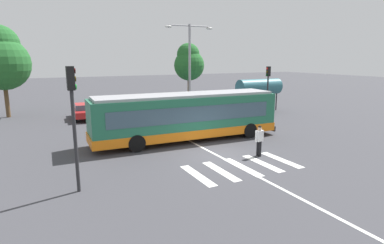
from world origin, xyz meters
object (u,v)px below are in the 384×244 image
object	(u,v)px
traffic_light_near_corner	(73,110)
twin_arm_street_lamp	(190,61)
parked_car_red	(85,110)
background_tree_left	(1,58)
parked_car_black	(172,105)
pedestrian_crossing_street	(259,139)
traffic_light_far_corner	(268,83)
parked_car_white	(119,109)
parked_car_silver	(220,101)
background_tree_right	(189,62)
bus_stop_shelter	(259,87)
parked_car_blue	(195,103)
parked_car_champagne	(147,107)
city_transit_bus	(187,116)

from	to	relation	value
traffic_light_near_corner	twin_arm_street_lamp	distance (m)	15.88
parked_car_red	background_tree_left	bearing A→B (deg)	146.59
parked_car_red	parked_car_black	xyz separation A→B (m)	(8.20, -0.32, 0.00)
pedestrian_crossing_street	traffic_light_far_corner	xyz separation A→B (m)	(8.73, 9.80, 2.08)
parked_car_black	traffic_light_near_corner	size ratio (longest dim) A/B	0.92
pedestrian_crossing_street	parked_car_white	size ratio (longest dim) A/B	0.37
parked_car_silver	background_tree_right	xyz separation A→B (m)	(-1.74, 3.99, 4.03)
traffic_light_near_corner	bus_stop_shelter	bearing A→B (deg)	32.99
parked_car_blue	parked_car_champagne	bearing A→B (deg)	-177.14
parked_car_blue	background_tree_left	bearing A→B (deg)	165.64
parked_car_champagne	traffic_light_far_corner	size ratio (longest dim) A/B	1.02
parked_car_white	bus_stop_shelter	world-z (taller)	bus_stop_shelter
traffic_light_near_corner	traffic_light_far_corner	world-z (taller)	traffic_light_near_corner
parked_car_black	background_tree_right	bearing A→B (deg)	45.51
background_tree_right	parked_car_black	bearing A→B (deg)	-134.49
bus_stop_shelter	background_tree_right	distance (m)	8.77
background_tree_right	parked_car_champagne	bearing A→B (deg)	-147.61
parked_car_black	parked_car_silver	bearing A→B (deg)	-1.62
pedestrian_crossing_street	parked_car_black	size ratio (longest dim) A/B	0.37
parked_car_red	parked_car_silver	world-z (taller)	same
parked_car_champagne	background_tree_right	world-z (taller)	background_tree_right
twin_arm_street_lamp	city_transit_bus	bearing A→B (deg)	-118.00
traffic_light_near_corner	parked_car_silver	bearing A→B (deg)	43.55
city_transit_bus	background_tree_left	bearing A→B (deg)	126.49
traffic_light_far_corner	parked_car_champagne	bearing A→B (deg)	152.42
city_transit_bus	bus_stop_shelter	bearing A→B (deg)	31.26
parked_car_white	bus_stop_shelter	size ratio (longest dim) A/B	0.99
traffic_light_near_corner	parked_car_black	bearing A→B (deg)	55.39
city_transit_bus	background_tree_right	distance (m)	16.26
pedestrian_crossing_street	bus_stop_shelter	xyz separation A→B (m)	(9.24, 11.69, 1.45)
parked_car_red	traffic_light_near_corner	distance (m)	16.41
parked_car_white	parked_car_silver	bearing A→B (deg)	0.53
parked_car_champagne	parked_car_red	bearing A→B (deg)	174.32
parked_car_blue	traffic_light_near_corner	world-z (taller)	traffic_light_near_corner
city_transit_bus	parked_car_blue	xyz separation A→B (m)	(6.03, 10.43, -0.82)
parked_car_blue	bus_stop_shelter	distance (m)	6.56
parked_car_white	parked_car_champagne	distance (m)	2.67
background_tree_right	parked_car_silver	bearing A→B (deg)	-66.48
twin_arm_street_lamp	background_tree_right	bearing A→B (deg)	64.18
parked_car_black	twin_arm_street_lamp	world-z (taller)	twin_arm_street_lamp
pedestrian_crossing_street	parked_car_black	world-z (taller)	pedestrian_crossing_street
city_transit_bus	parked_car_red	xyz separation A→B (m)	(-4.78, 10.72, -0.82)
parked_car_white	background_tree_right	size ratio (longest dim) A/B	0.67
parked_car_blue	city_transit_bus	bearing A→B (deg)	-120.04
traffic_light_far_corner	parked_car_white	bearing A→B (deg)	157.71
parked_car_red	twin_arm_street_lamp	size ratio (longest dim) A/B	0.57
bus_stop_shelter	traffic_light_far_corner	bearing A→B (deg)	-105.28
traffic_light_far_corner	parked_car_red	bearing A→B (deg)	159.65
parked_car_black	traffic_light_near_corner	bearing A→B (deg)	-124.61
parked_car_white	parked_car_black	size ratio (longest dim) A/B	1.01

